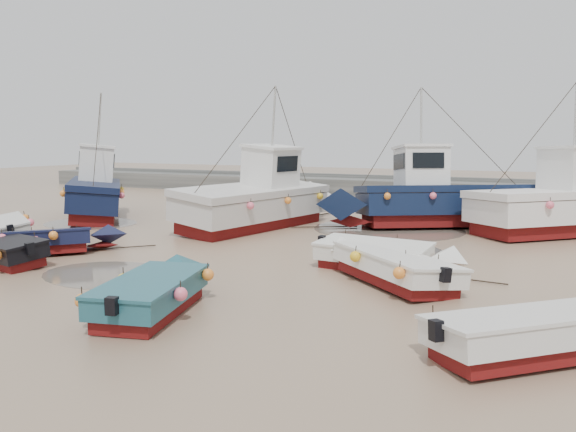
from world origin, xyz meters
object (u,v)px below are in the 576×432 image
Objects in this scene: dinghy_5 at (385,253)px; cabin_boat_0 at (93,191)px; dinghy_2 at (157,286)px; person at (235,228)px; dinghy_0 at (8,226)px; cabin_boat_1 at (261,198)px; cabin_boat_3 at (567,202)px; dinghy_6 at (386,262)px; dinghy_1 at (42,239)px; cabin_boat_2 at (430,198)px; dinghy_3 at (554,328)px.

dinghy_5 is 17.37m from cabin_boat_0.
person is at bearing 97.91° from dinghy_2.
dinghy_5 is (3.62, 6.06, 0.00)m from dinghy_2.
dinghy_0 is at bearing -117.07° from cabin_boat_0.
dinghy_0 is 14.90m from dinghy_5.
dinghy_5 is 9.57m from cabin_boat_1.
cabin_boat_0 is 9.22m from cabin_boat_1.
cabin_boat_3 is (19.76, 10.92, 0.79)m from dinghy_0.
dinghy_0 and dinghy_6 have the same top height.
cabin_boat_2 reaches higher than dinghy_1.
dinghy_3 and dinghy_5 have the same top height.
dinghy_2 and dinghy_5 have the same top height.
dinghy_3 is 0.64× the size of cabin_boat_0.
cabin_boat_0 is at bearing -102.06° from dinghy_5.
dinghy_5 and dinghy_6 have the same top height.
cabin_boat_1 is 12.88m from cabin_boat_3.
dinghy_6 is 0.48× the size of cabin_boat_1.
dinghy_6 is 0.53× the size of cabin_boat_2.
cabin_boat_2 is (-0.60, 9.32, 0.76)m from dinghy_5.
cabin_boat_0 is (-16.98, 6.27, 0.82)m from dinghy_6.
person is at bearing -171.79° from dinghy_3.
cabin_boat_3 is (4.91, 9.69, 0.79)m from dinghy_5.
cabin_boat_1 is at bearing 84.97° from cabin_boat_2.
dinghy_3 is at bearing -68.99° from dinghy_0.
dinghy_3 is at bearing -30.74° from cabin_boat_1.
dinghy_3 is 0.51× the size of cabin_boat_2.
dinghy_5 is (11.26, 2.69, 0.01)m from dinghy_1.
dinghy_6 is at bearing -30.45° from cabin_boat_1.
dinghy_0 is 6.59m from cabin_boat_0.
dinghy_6 is 10.64m from cabin_boat_1.
dinghy_2 is at bearing -127.32° from dinghy_3.
cabin_boat_2 is (-0.98, 10.53, 0.78)m from dinghy_6.
dinghy_6 is at bearing -57.32° from dinghy_0.
dinghy_0 is 0.65× the size of cabin_boat_3.
cabin_boat_1 is at bearing 108.95° from dinghy_1.
cabin_boat_2 is (-5.21, 14.54, 0.77)m from dinghy_3.
dinghy_1 is at bearing 39.03° from person.
cabin_boat_1 is (-12.03, 11.21, 0.77)m from dinghy_3.
dinghy_2 is 15.70m from cabin_boat_2.
dinghy_5 is at bearing 178.25° from dinghy_3.
cabin_boat_0 is at bearing 110.62° from dinghy_6.
dinghy_1 is 16.06m from dinghy_3.
cabin_boat_3 is at bearing -30.44° from cabin_boat_0.
dinghy_5 is 9.38m from cabin_boat_2.
cabin_boat_2 is 1.20× the size of cabin_boat_3.
dinghy_1 is 8.35m from dinghy_2.
dinghy_1 is at bearing 138.18° from dinghy_6.
dinghy_6 is 0.67× the size of cabin_boat_0.
cabin_boat_1 and cabin_boat_3 have the same top height.
dinghy_0 is 15.23m from dinghy_6.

